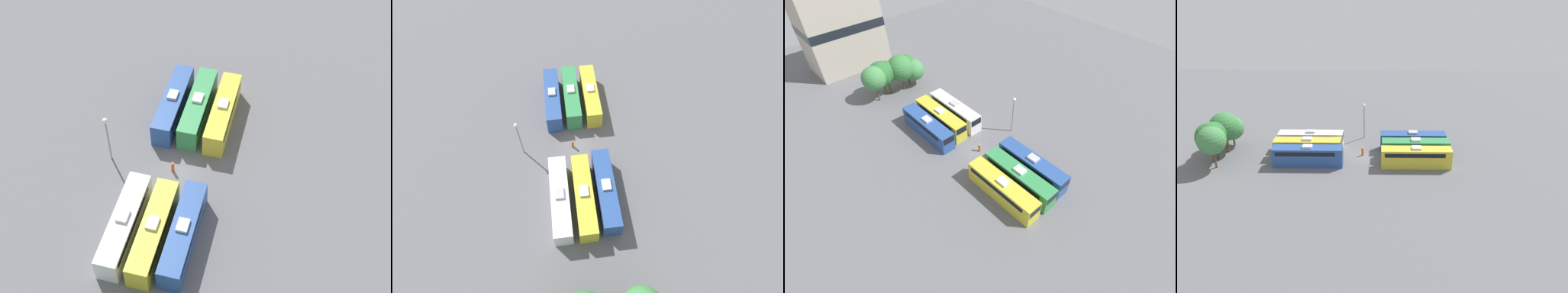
% 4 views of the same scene
% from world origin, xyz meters
% --- Properties ---
extents(ground_plane, '(121.99, 121.99, 0.00)m').
position_xyz_m(ground_plane, '(0.00, 0.00, 0.00)').
color(ground_plane, slate).
extents(bus_0, '(2.48, 11.68, 3.62)m').
position_xyz_m(bus_0, '(-3.33, -9.10, 1.79)').
color(bus_0, gold).
rests_on(bus_0, ground_plane).
extents(bus_1, '(2.48, 11.68, 3.62)m').
position_xyz_m(bus_1, '(-0.08, -9.26, 1.79)').
color(bus_1, '#338C4C').
rests_on(bus_1, ground_plane).
extents(bus_2, '(2.48, 11.68, 3.62)m').
position_xyz_m(bus_2, '(3.09, -9.01, 1.79)').
color(bus_2, '#284C93').
rests_on(bus_2, ground_plane).
extents(bus_3, '(2.48, 11.68, 3.62)m').
position_xyz_m(bus_3, '(-3.11, 8.98, 1.79)').
color(bus_3, '#284C93').
rests_on(bus_3, ground_plane).
extents(bus_4, '(2.48, 11.68, 3.62)m').
position_xyz_m(bus_4, '(-0.01, 9.51, 1.79)').
color(bus_4, gold).
rests_on(bus_4, ground_plane).
extents(bus_5, '(2.48, 11.68, 3.62)m').
position_xyz_m(bus_5, '(3.21, 9.45, 1.79)').
color(bus_5, silver).
rests_on(bus_5, ground_plane).
extents(worker_person, '(0.36, 0.36, 1.62)m').
position_xyz_m(worker_person, '(0.62, -0.03, 0.75)').
color(worker_person, '#CC4C19').
rests_on(worker_person, ground_plane).
extents(light_pole, '(0.60, 0.60, 6.98)m').
position_xyz_m(light_pole, '(8.31, -0.07, 4.81)').
color(light_pole, gray).
rests_on(light_pole, ground_plane).
extents(tree_0, '(4.67, 4.67, 7.27)m').
position_xyz_m(tree_0, '(-4.29, 24.19, 4.92)').
color(tree_0, brown).
rests_on(tree_0, ground_plane).
extents(tree_1, '(4.93, 4.93, 7.10)m').
position_xyz_m(tree_1, '(-2.21, 25.27, 4.62)').
color(tree_1, brown).
rests_on(tree_1, ground_plane).
extents(tree_2, '(4.28, 4.28, 6.87)m').
position_xyz_m(tree_2, '(-1.19, 25.06, 4.72)').
color(tree_2, brown).
rests_on(tree_2, ground_plane).
extents(tree_3, '(5.18, 5.18, 7.54)m').
position_xyz_m(tree_3, '(1.55, 24.20, 4.93)').
color(tree_3, brown).
rests_on(tree_3, ground_plane).
extents(tree_4, '(3.92, 3.92, 6.52)m').
position_xyz_m(tree_4, '(3.55, 25.36, 4.54)').
color(tree_4, brown).
rests_on(tree_4, ground_plane).
extents(tree_5, '(4.39, 4.39, 5.77)m').
position_xyz_m(tree_5, '(4.25, 24.07, 3.57)').
color(tree_5, brown).
rests_on(tree_5, ground_plane).
extents(depot_building, '(16.01, 9.18, 17.16)m').
position_xyz_m(depot_building, '(-1.87, 41.43, 8.66)').
color(depot_building, '#B2A899').
rests_on(depot_building, ground_plane).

